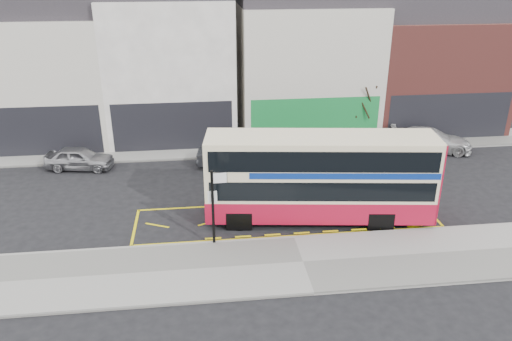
{
  "coord_description": "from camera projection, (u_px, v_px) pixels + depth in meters",
  "views": [
    {
      "loc": [
        -3.85,
        -18.82,
        11.36
      ],
      "look_at": [
        -1.38,
        2.0,
        2.34
      ],
      "focal_mm": 35.0,
      "sensor_mm": 36.0,
      "label": 1
    }
  ],
  "objects": [
    {
      "name": "terrace_far_left",
      "position": [
        48.0,
        66.0,
        32.38
      ],
      "size": [
        8.0,
        8.01,
        10.8
      ],
      "color": "beige",
      "rests_on": "ground"
    },
    {
      "name": "terrace_right",
      "position": [
        429.0,
        61.0,
        35.29
      ],
      "size": [
        9.0,
        8.01,
        10.3
      ],
      "color": "brown",
      "rests_on": "ground"
    },
    {
      "name": "car_grey",
      "position": [
        233.0,
        155.0,
        29.08
      ],
      "size": [
        4.25,
        1.92,
        1.35
      ],
      "primitive_type": "imported",
      "rotation": [
        0.0,
        0.0,
        1.45
      ],
      "color": "#37393D",
      "rests_on": "ground"
    },
    {
      "name": "road_markings",
      "position": [
        286.0,
        218.0,
        23.53
      ],
      "size": [
        14.0,
        3.4,
        0.01
      ],
      "primitive_type": null,
      "color": "yellow",
      "rests_on": "ground"
    },
    {
      "name": "ground",
      "position": [
        292.0,
        235.0,
        22.07
      ],
      "size": [
        120.0,
        120.0,
        0.0
      ],
      "primitive_type": "plane",
      "color": "black",
      "rests_on": "ground"
    },
    {
      "name": "bus_stop_post",
      "position": [
        214.0,
        201.0,
        20.51
      ],
      "size": [
        0.83,
        0.14,
        3.31
      ],
      "rotation": [
        0.0,
        0.0,
        0.03
      ],
      "color": "black",
      "rests_on": "pavement"
    },
    {
      "name": "terrace_left",
      "position": [
        171.0,
        55.0,
        33.05
      ],
      "size": [
        8.0,
        8.01,
        11.8
      ],
      "color": "white",
      "rests_on": "ground"
    },
    {
      "name": "double_decker_bus",
      "position": [
        320.0,
        177.0,
        22.62
      ],
      "size": [
        10.51,
        3.65,
        4.11
      ],
      "rotation": [
        0.0,
        0.0,
        -0.13
      ],
      "color": "beige",
      "rests_on": "ground"
    },
    {
      "name": "car_white",
      "position": [
        431.0,
        140.0,
        31.43
      ],
      "size": [
        5.32,
        3.33,
        1.44
      ],
      "primitive_type": "imported",
      "rotation": [
        0.0,
        0.0,
        1.29
      ],
      "color": "#BDBDBD",
      "rests_on": "ground"
    },
    {
      "name": "car_silver",
      "position": [
        79.0,
        158.0,
        28.74
      ],
      "size": [
        4.05,
        2.13,
        1.32
      ],
      "primitive_type": "imported",
      "rotation": [
        0.0,
        0.0,
        1.42
      ],
      "color": "#99999D",
      "rests_on": "ground"
    },
    {
      "name": "street_tree_right",
      "position": [
        364.0,
        92.0,
        32.01
      ],
      "size": [
        2.29,
        2.29,
        4.95
      ],
      "color": "#2F2115",
      "rests_on": "ground"
    },
    {
      "name": "terrace_green_shop",
      "position": [
        304.0,
        56.0,
        34.12
      ],
      "size": [
        9.0,
        8.01,
        11.3
      ],
      "color": "beige",
      "rests_on": "ground"
    },
    {
      "name": "far_pavement",
      "position": [
        261.0,
        147.0,
        32.08
      ],
      "size": [
        50.0,
        3.0,
        0.15
      ],
      "primitive_type": "cube",
      "color": "gray",
      "rests_on": "ground"
    },
    {
      "name": "pavement",
      "position": [
        303.0,
        263.0,
        19.94
      ],
      "size": [
        40.0,
        4.0,
        0.15
      ],
      "primitive_type": "cube",
      "color": "gray",
      "rests_on": "ground"
    },
    {
      "name": "kerb",
      "position": [
        294.0,
        238.0,
        21.7
      ],
      "size": [
        40.0,
        0.15,
        0.15
      ],
      "primitive_type": "cube",
      "color": "gray",
      "rests_on": "ground"
    }
  ]
}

